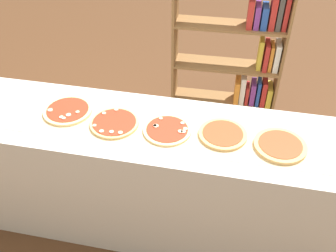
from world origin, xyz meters
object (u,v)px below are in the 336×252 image
object	(u,v)px
pizza_mushroom_2	(167,130)
bookshelf	(241,69)
pizza_mushroom_1	(114,123)
pizza_plain_4	(280,146)
pizza_mushroom_0	(68,111)
pizza_plain_3	(223,134)

from	to	relation	value
pizza_mushroom_2	bookshelf	size ratio (longest dim) A/B	0.20
pizza_mushroom_1	pizza_plain_4	xyz separation A→B (m)	(0.95, -0.01, 0.00)
bookshelf	pizza_mushroom_1	bearing A→B (deg)	-121.80
pizza_mushroom_0	bookshelf	bearing A→B (deg)	46.51
pizza_plain_4	bookshelf	xyz separation A→B (m)	(-0.25, 1.14, -0.21)
pizza_plain_3	pizza_plain_4	world-z (taller)	pizza_plain_4
pizza_mushroom_2	bookshelf	distance (m)	1.22
pizza_mushroom_0	bookshelf	size ratio (longest dim) A/B	0.21
pizza_mushroom_1	pizza_plain_4	bearing A→B (deg)	-0.43
pizza_mushroom_0	pizza_mushroom_1	size ratio (longest dim) A/B	1.03
pizza_mushroom_0	pizza_mushroom_2	world-z (taller)	pizza_mushroom_0
pizza_plain_4	bookshelf	size ratio (longest dim) A/B	0.21
pizza_plain_4	bookshelf	world-z (taller)	bookshelf
bookshelf	pizza_plain_3	bearing A→B (deg)	-93.51
pizza_mushroom_1	pizza_plain_4	world-z (taller)	pizza_mushroom_1
pizza_mushroom_2	pizza_plain_4	bearing A→B (deg)	-0.89
pizza_mushroom_1	pizza_plain_4	size ratio (longest dim) A/B	1.00
pizza_mushroom_0	pizza_plain_4	world-z (taller)	pizza_mushroom_0
pizza_mushroom_0	pizza_plain_4	xyz separation A→B (m)	(1.27, -0.07, 0.00)
pizza_mushroom_1	bookshelf	world-z (taller)	bookshelf
pizza_mushroom_0	pizza_plain_3	xyz separation A→B (m)	(0.95, -0.03, 0.00)
pizza_plain_3	pizza_mushroom_2	bearing A→B (deg)	-175.46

